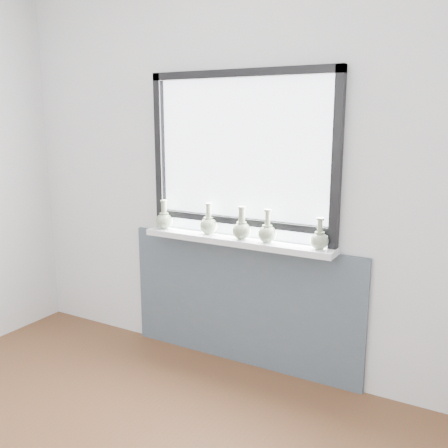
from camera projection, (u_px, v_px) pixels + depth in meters
The scene contains 9 objects.
back_wall at pixel (244, 174), 3.22m from camera, with size 3.60×0.02×2.60m, color silver.
apron_panel at pixel (241, 303), 3.38m from camera, with size 1.70×0.03×0.86m, color #495362.
windowsill at pixel (236, 241), 3.22m from camera, with size 1.32×0.18×0.04m, color white.
window at pixel (241, 153), 3.16m from camera, with size 1.30×0.06×1.05m.
vase_a at pixel (164, 220), 3.46m from camera, with size 0.12×0.12×0.20m.
vase_b at pixel (209, 224), 3.31m from camera, with size 0.12×0.12×0.21m.
vase_c at pixel (242, 229), 3.17m from camera, with size 0.12×0.12×0.21m.
vase_d at pixel (267, 232), 3.09m from camera, with size 0.12×0.12×0.21m.
vase_e at pixel (319, 239), 2.93m from camera, with size 0.11×0.11×0.19m.
Camera 1 is at (1.47, -1.05, 1.66)m, focal length 40.00 mm.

